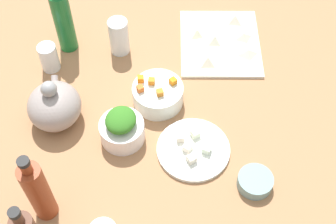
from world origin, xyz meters
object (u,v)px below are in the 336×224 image
object	(u,v)px
teapot	(54,105)
drinking_glass_0	(119,36)
bottle_0	(38,191)
drinking_glass_2	(49,57)
cutting_board	(220,43)
bowl_greens	(122,131)
bottle_2	(63,21)
bowl_carrots	(158,95)
plate_tofu	(193,150)
bowl_small_side	(255,182)

from	to	relation	value
teapot	drinking_glass_0	bearing A→B (deg)	-36.25
bottle_0	drinking_glass_2	xyz separation A→B (cm)	(49.01, 1.86, -6.38)
cutting_board	bowl_greens	bearing A→B (deg)	135.88
bottle_2	bowl_carrots	bearing A→B (deg)	-132.58
plate_tofu	bottle_0	xyz separation A→B (cm)	(-14.48, 39.27, 10.39)
cutting_board	bottle_0	distance (cm)	76.69
drinking_glass_2	bowl_carrots	bearing A→B (deg)	-116.62
teapot	cutting_board	bearing A→B (deg)	-63.69
bowl_small_side	drinking_glass_0	distance (cm)	62.35
bottle_2	drinking_glass_2	bearing A→B (deg)	149.37
cutting_board	bowl_small_side	world-z (taller)	bowl_small_side
cutting_board	bottle_2	xyz separation A→B (cm)	(3.31, 49.52, 10.75)
bottle_0	drinking_glass_2	distance (cm)	49.46
bowl_carrots	bottle_2	distance (cm)	38.11
bowl_greens	bottle_2	distance (cm)	41.58
plate_tofu	drinking_glass_0	bearing A→B (deg)	25.50
cutting_board	bottle_0	bearing A→B (deg)	135.88
bowl_small_side	bottle_0	world-z (taller)	bottle_0
plate_tofu	teapot	world-z (taller)	teapot
bowl_greens	bottle_2	size ratio (longest dim) A/B	0.48
bottle_0	bowl_carrots	bearing A→B (deg)	-43.33
bowl_carrots	bowl_small_side	distance (cm)	38.03
plate_tofu	bottle_2	world-z (taller)	bottle_2
bowl_greens	bottle_2	xyz separation A→B (cm)	(37.29, 16.56, 8.00)
bowl_greens	bowl_carrots	xyz separation A→B (cm)	(12.09, -10.86, -0.08)
cutting_board	drinking_glass_0	bearing A→B (deg)	89.70
bowl_greens	drinking_glass_0	xyz separation A→B (cm)	(34.15, -0.15, 2.89)
drinking_glass_0	drinking_glass_2	world-z (taller)	drinking_glass_0
cutting_board	drinking_glass_2	bearing A→B (deg)	95.76
cutting_board	bowl_carrots	xyz separation A→B (cm)	(-21.89, 22.10, 2.67)
bowl_greens	drinking_glass_2	size ratio (longest dim) A/B	1.36
cutting_board	bowl_greens	distance (cm)	47.42
teapot	bottle_0	world-z (taller)	bottle_0
bowl_small_side	bottle_2	size ratio (longest dim) A/B	0.36
drinking_glass_2	drinking_glass_0	bearing A→B (deg)	-75.45
drinking_glass_2	bowl_greens	bearing A→B (deg)	-142.56
cutting_board	plate_tofu	xyz separation A→B (cm)	(-40.05, 13.62, 0.10)
drinking_glass_0	plate_tofu	bearing A→B (deg)	-154.50
drinking_glass_2	bottle_2	bearing A→B (deg)	-30.63
plate_tofu	bowl_greens	xyz separation A→B (cm)	(6.07, 19.34, 2.64)
bottle_2	drinking_glass_0	bearing A→B (deg)	-100.63
drinking_glass_2	bottle_0	bearing A→B (deg)	-177.83
plate_tofu	bottle_2	xyz separation A→B (cm)	(43.36, 35.90, 10.65)
plate_tofu	bowl_small_side	xyz separation A→B (cm)	(-11.82, -14.87, 1.10)
bottle_0	drinking_glass_0	bearing A→B (deg)	-20.16
bowl_greens	bowl_small_side	xyz separation A→B (cm)	(-17.88, -34.21, -1.55)
bowl_small_side	plate_tofu	bearing A→B (deg)	51.53
cutting_board	bowl_carrots	distance (cm)	31.22
bottle_2	cutting_board	bearing A→B (deg)	-93.82
bowl_small_side	teapot	bearing A→B (deg)	63.55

